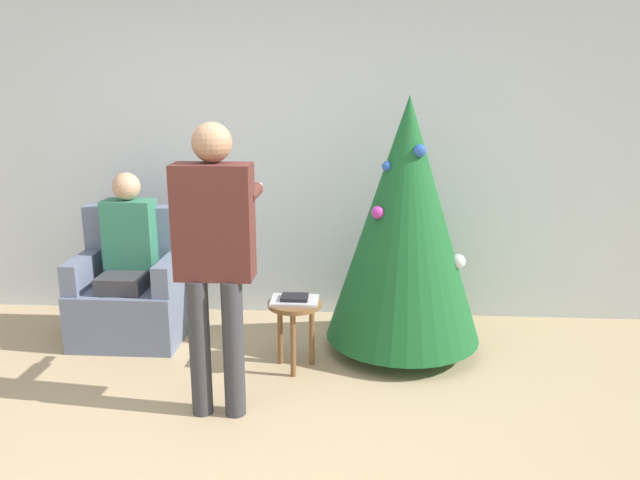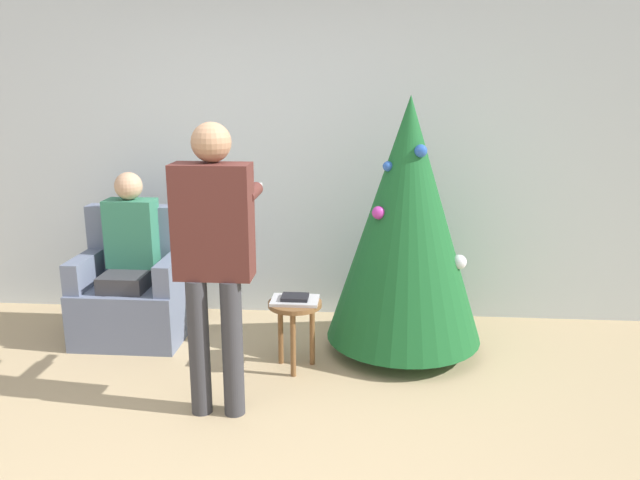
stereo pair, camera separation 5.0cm
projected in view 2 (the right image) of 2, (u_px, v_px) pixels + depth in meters
The scene contains 9 objects.
ground_plane at pixel (219, 469), 3.10m from camera, with size 14.00×14.00×0.00m, color tan.
wall_back at pixel (279, 149), 4.91m from camera, with size 8.00×0.06×2.70m.
christmas_tree at pixel (407, 221), 4.25m from camera, with size 1.08×1.08×1.79m.
armchair at pixel (134, 293), 4.64m from camera, with size 0.77×0.62×0.96m.
person_seated at pixel (129, 251), 4.53m from camera, with size 0.36×0.46×1.24m.
person_standing at pixel (214, 244), 3.44m from camera, with size 0.44×0.57×1.66m.
side_stool at pixel (295, 314), 4.10m from camera, with size 0.35×0.35×0.47m.
laptop at pixel (295, 300), 4.08m from camera, with size 0.31×0.22×0.02m.
book at pixel (295, 297), 4.07m from camera, with size 0.17×0.14×0.02m.
Camera 2 is at (0.72, -2.67, 1.88)m, focal length 35.00 mm.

